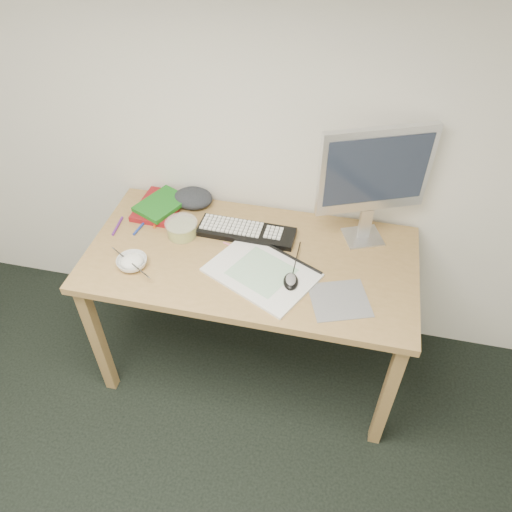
{
  "coord_description": "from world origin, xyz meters",
  "views": [
    {
      "loc": [
        0.54,
        -0.07,
        2.2
      ],
      "look_at": [
        0.22,
        1.35,
        0.83
      ],
      "focal_mm": 35.0,
      "sensor_mm": 36.0,
      "label": 1
    }
  ],
  "objects_px": {
    "desk": "(251,270)",
    "monitor": "(375,174)",
    "sketchpad": "(262,273)",
    "keyboard": "(247,232)",
    "rice_bowl": "(132,263)"
  },
  "relations": [
    {
      "from": "desk",
      "to": "monitor",
      "type": "xyz_separation_m",
      "value": [
        0.46,
        0.23,
        0.42
      ]
    },
    {
      "from": "keyboard",
      "to": "rice_bowl",
      "type": "relative_size",
      "value": 3.42
    },
    {
      "from": "monitor",
      "to": "rice_bowl",
      "type": "xyz_separation_m",
      "value": [
        -0.92,
        -0.39,
        -0.32
      ]
    },
    {
      "from": "desk",
      "to": "keyboard",
      "type": "height_order",
      "value": "keyboard"
    },
    {
      "from": "monitor",
      "to": "keyboard",
      "type": "bearing_deg",
      "value": 167.22
    },
    {
      "from": "desk",
      "to": "keyboard",
      "type": "distance_m",
      "value": 0.17
    },
    {
      "from": "keyboard",
      "to": "rice_bowl",
      "type": "distance_m",
      "value": 0.51
    },
    {
      "from": "keyboard",
      "to": "monitor",
      "type": "height_order",
      "value": "monitor"
    },
    {
      "from": "desk",
      "to": "rice_bowl",
      "type": "bearing_deg",
      "value": -160.25
    },
    {
      "from": "sketchpad",
      "to": "keyboard",
      "type": "xyz_separation_m",
      "value": [
        -0.12,
        0.23,
        0.01
      ]
    },
    {
      "from": "desk",
      "to": "sketchpad",
      "type": "relative_size",
      "value": 3.36
    },
    {
      "from": "sketchpad",
      "to": "rice_bowl",
      "type": "relative_size",
      "value": 3.3
    },
    {
      "from": "desk",
      "to": "keyboard",
      "type": "relative_size",
      "value": 3.24
    },
    {
      "from": "sketchpad",
      "to": "rice_bowl",
      "type": "height_order",
      "value": "rice_bowl"
    },
    {
      "from": "desk",
      "to": "keyboard",
      "type": "bearing_deg",
      "value": 110.33
    }
  ]
}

